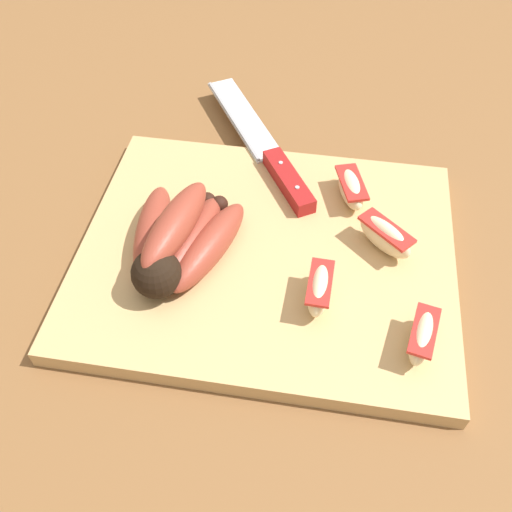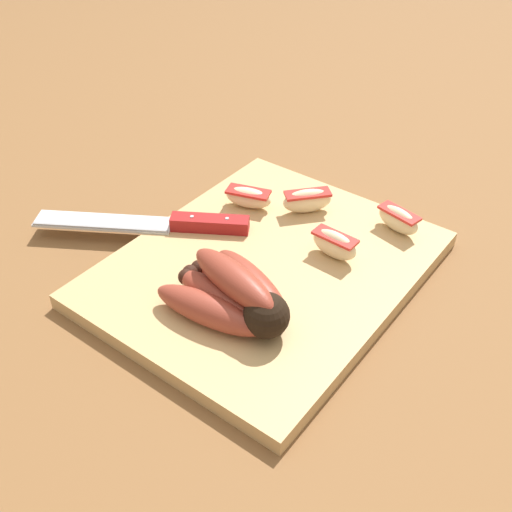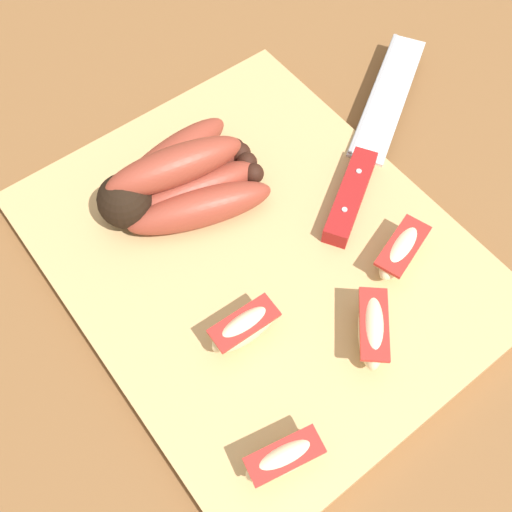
{
  "view_description": "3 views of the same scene",
  "coord_description": "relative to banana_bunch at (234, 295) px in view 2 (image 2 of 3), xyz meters",
  "views": [
    {
      "loc": [
        -0.06,
        0.38,
        0.46
      ],
      "look_at": [
        -0.0,
        0.02,
        0.03
      ],
      "focal_mm": 38.96,
      "sensor_mm": 36.0,
      "label": 1
    },
    {
      "loc": [
        0.45,
        0.33,
        0.48
      ],
      "look_at": [
        0.01,
        0.0,
        0.05
      ],
      "focal_mm": 42.86,
      "sensor_mm": 36.0,
      "label": 2
    },
    {
      "loc": [
        -0.22,
        0.16,
        0.47
      ],
      "look_at": [
        -0.03,
        0.02,
        0.06
      ],
      "focal_mm": 41.78,
      "sensor_mm": 36.0,
      "label": 3
    }
  ],
  "objects": [
    {
      "name": "apple_wedge_far",
      "position": [
        -0.21,
        -0.04,
        -0.0
      ],
      "size": [
        0.06,
        0.06,
        0.03
      ],
      "color": "beige",
      "rests_on": "cutting_board"
    },
    {
      "name": "apple_wedge_near",
      "position": [
        -0.15,
        0.04,
        -0.0
      ],
      "size": [
        0.02,
        0.06,
        0.04
      ],
      "color": "beige",
      "rests_on": "cutting_board"
    },
    {
      "name": "ground_plane",
      "position": [
        -0.08,
        -0.02,
        -0.04
      ],
      "size": [
        6.0,
        6.0,
        0.0
      ],
      "primitive_type": "plane",
      "color": "brown"
    },
    {
      "name": "apple_wedge_extra",
      "position": [
        -0.24,
        0.07,
        -0.01
      ],
      "size": [
        0.03,
        0.06,
        0.03
      ],
      "color": "beige",
      "rests_on": "cutting_board"
    },
    {
      "name": "cutting_board",
      "position": [
        -0.09,
        -0.03,
        -0.03
      ],
      "size": [
        0.39,
        0.32,
        0.02
      ],
      "primitive_type": "cube",
      "color": "tan",
      "rests_on": "ground_plane"
    },
    {
      "name": "chefs_knife",
      "position": [
        -0.07,
        -0.16,
        -0.02
      ],
      "size": [
        0.17,
        0.25,
        0.02
      ],
      "color": "silver",
      "rests_on": "cutting_board"
    },
    {
      "name": "banana_bunch",
      "position": [
        0.0,
        0.0,
        0.0
      ],
      "size": [
        0.12,
        0.15,
        0.06
      ],
      "color": "black",
      "rests_on": "cutting_board"
    },
    {
      "name": "apple_wedge_middle",
      "position": [
        -0.17,
        -0.11,
        -0.01
      ],
      "size": [
        0.04,
        0.07,
        0.03
      ],
      "color": "beige",
      "rests_on": "cutting_board"
    }
  ]
}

